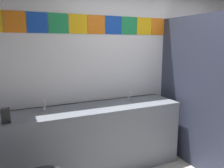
% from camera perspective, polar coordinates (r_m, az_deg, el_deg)
% --- Properties ---
extents(wall_back, '(4.37, 0.09, 2.68)m').
position_cam_1_polar(wall_back, '(3.58, 7.55, 4.25)').
color(wall_back, silver).
rests_on(wall_back, ground_plane).
extents(vanity_counter, '(2.38, 0.59, 0.90)m').
position_cam_1_polar(vanity_counter, '(3.12, -4.78, -13.62)').
color(vanity_counter, slate).
rests_on(vanity_counter, ground_plane).
extents(faucet_left, '(0.04, 0.10, 0.14)m').
position_cam_1_polar(faucet_left, '(2.90, -16.73, -5.55)').
color(faucet_left, silver).
rests_on(faucet_left, vanity_counter).
extents(faucet_right, '(0.04, 0.10, 0.14)m').
position_cam_1_polar(faucet_right, '(3.27, 4.45, -3.33)').
color(faucet_right, silver).
rests_on(faucet_right, vanity_counter).
extents(soap_dispenser, '(0.09, 0.09, 0.16)m').
position_cam_1_polar(soap_dispenser, '(2.62, -25.34, -7.27)').
color(soap_dispenser, black).
rests_on(soap_dispenser, vanity_counter).
extents(stall_divider, '(0.92, 1.37, 2.09)m').
position_cam_1_polar(stall_divider, '(3.26, 24.95, -2.65)').
color(stall_divider, '#33384C').
rests_on(stall_divider, ground_plane).
extents(toilet, '(0.39, 0.49, 0.74)m').
position_cam_1_polar(toilet, '(3.99, 22.64, -11.23)').
color(toilet, white).
rests_on(toilet, ground_plane).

